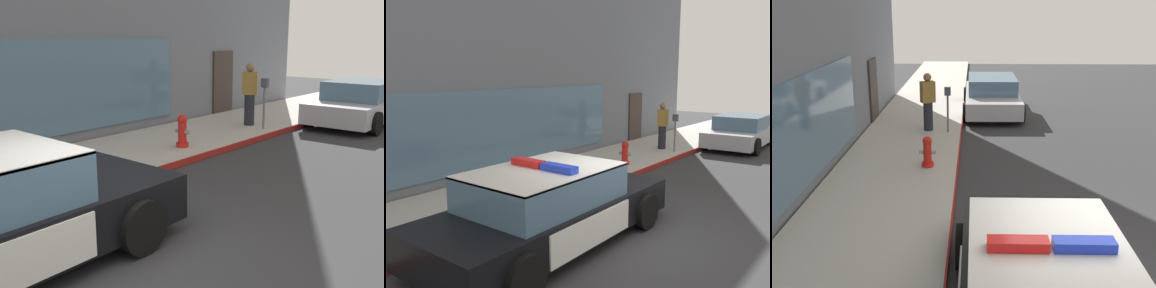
# 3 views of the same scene
# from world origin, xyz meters

# --- Properties ---
(ground) EXTENTS (48.00, 48.00, 0.00)m
(ground) POSITION_xyz_m (0.00, 0.00, 0.00)
(ground) COLOR #303033
(sidewalk) EXTENTS (48.00, 2.85, 0.15)m
(sidewalk) POSITION_xyz_m (0.00, 3.57, 0.07)
(sidewalk) COLOR #B2ADA3
(sidewalk) RESTS_ON ground
(curb_red_paint) EXTENTS (28.80, 0.04, 0.14)m
(curb_red_paint) POSITION_xyz_m (0.00, 2.13, 0.08)
(curb_red_paint) COLOR maroon
(curb_red_paint) RESTS_ON ground
(storefront_building) EXTENTS (21.19, 8.66, 9.59)m
(storefront_building) POSITION_xyz_m (2.55, 9.33, 4.79)
(storefront_building) COLOR slate
(storefront_building) RESTS_ON ground
(police_cruiser) EXTENTS (4.92, 2.11, 1.49)m
(police_cruiser) POSITION_xyz_m (-1.14, 0.95, 0.68)
(police_cruiser) COLOR black
(police_cruiser) RESTS_ON ground
(fire_hydrant) EXTENTS (0.34, 0.39, 0.73)m
(fire_hydrant) POSITION_xyz_m (4.47, 2.82, 0.50)
(fire_hydrant) COLOR red
(fire_hydrant) RESTS_ON sidewalk
(car_down_street) EXTENTS (4.44, 2.09, 1.29)m
(car_down_street) POSITION_xyz_m (10.60, 1.11, 0.63)
(car_down_street) COLOR #B7B7BC
(car_down_street) RESTS_ON ground
(pedestrian_on_sidewalk) EXTENTS (0.41, 0.47, 1.71)m
(pedestrian_on_sidewalk) POSITION_xyz_m (7.59, 3.11, 1.01)
(pedestrian_on_sidewalk) COLOR #23232D
(pedestrian_on_sidewalk) RESTS_ON sidewalk
(parking_meter) EXTENTS (0.12, 0.18, 1.34)m
(parking_meter) POSITION_xyz_m (7.38, 2.52, 1.08)
(parking_meter) COLOR slate
(parking_meter) RESTS_ON sidewalk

